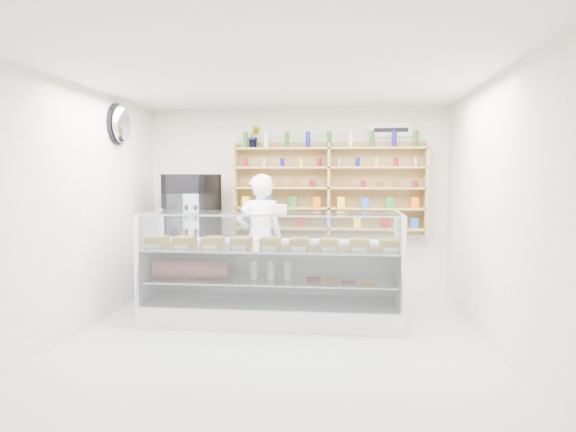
# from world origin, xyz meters

# --- Properties ---
(room) EXTENTS (5.00, 5.00, 5.00)m
(room) POSITION_xyz_m (0.00, 0.00, 1.40)
(room) COLOR #BCBBC0
(room) RESTS_ON ground
(display_counter) EXTENTS (3.09, 0.92, 1.35)m
(display_counter) POSITION_xyz_m (-0.15, 0.83, 0.37)
(display_counter) COLOR white
(display_counter) RESTS_ON floor
(shop_worker) EXTENTS (0.77, 0.63, 1.81)m
(shop_worker) POSITION_xyz_m (-0.44, 1.73, 0.90)
(shop_worker) COLOR white
(shop_worker) RESTS_ON floor
(drinks_cooler) EXTENTS (0.73, 0.72, 1.80)m
(drinks_cooler) POSITION_xyz_m (-1.46, 1.92, 0.90)
(drinks_cooler) COLOR black
(drinks_cooler) RESTS_ON floor
(wall_shelving) EXTENTS (2.84, 0.28, 1.33)m
(wall_shelving) POSITION_xyz_m (0.50, 2.34, 1.59)
(wall_shelving) COLOR tan
(wall_shelving) RESTS_ON back_wall
(potted_plant) EXTENTS (0.21, 0.19, 0.33)m
(potted_plant) POSITION_xyz_m (-0.62, 2.34, 2.36)
(potted_plant) COLOR #1E6626
(potted_plant) RESTS_ON wall_shelving
(security_mirror) EXTENTS (0.15, 0.50, 0.50)m
(security_mirror) POSITION_xyz_m (-2.17, 1.20, 2.45)
(security_mirror) COLOR silver
(security_mirror) RESTS_ON left_wall
(wall_sign) EXTENTS (0.62, 0.03, 0.20)m
(wall_sign) POSITION_xyz_m (1.40, 2.47, 2.45)
(wall_sign) COLOR white
(wall_sign) RESTS_ON back_wall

